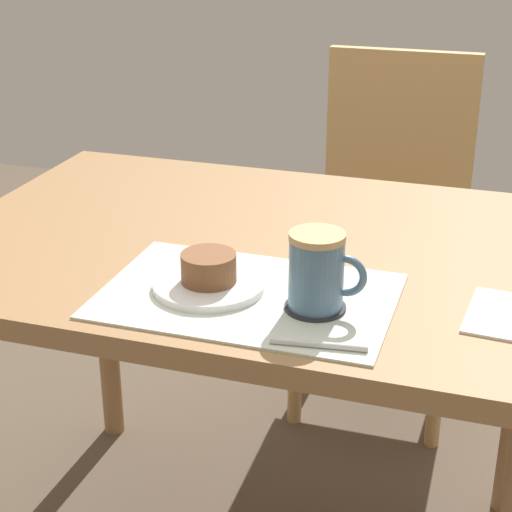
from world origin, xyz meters
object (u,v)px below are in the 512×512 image
dining_table (253,284)px  pastry (207,267)px  coffee_mug (318,270)px  pastry_plate (207,284)px  wooden_chair (389,220)px

dining_table → pastry: size_ratio=12.83×
dining_table → coffee_mug: size_ratio=9.48×
pastry_plate → coffee_mug: coffee_mug is taller
coffee_mug → dining_table: bearing=127.0°
wooden_chair → pastry: 1.03m
pastry_plate → pastry: pastry is taller
dining_table → wooden_chair: bearing=81.3°
wooden_chair → coffee_mug: (0.05, -1.00, 0.30)m
dining_table → pastry: pastry is taller
dining_table → pastry_plate: bearing=-90.8°
dining_table → wooden_chair: wooden_chair is taller
dining_table → wooden_chair: 0.80m
dining_table → pastry_plate: pastry_plate is taller
wooden_chair → pastry: wooden_chair is taller
coffee_mug → pastry_plate: bearing=174.7°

